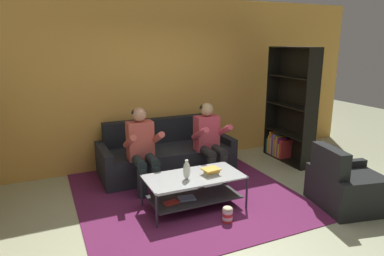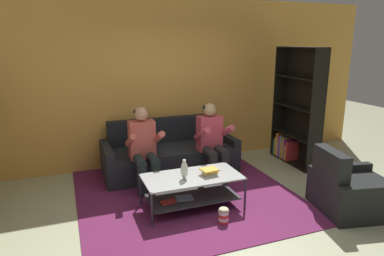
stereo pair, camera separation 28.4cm
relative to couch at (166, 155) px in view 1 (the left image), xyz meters
name	(u,v)px [view 1 (the left image)]	position (x,y,z in m)	size (l,w,h in m)	color
ground	(224,222)	(0.06, -1.90, -0.29)	(16.80, 16.80, 0.00)	#B6BC94
back_partition	(157,83)	(0.06, 0.56, 1.16)	(8.40, 0.12, 2.90)	gold
couch	(166,155)	(0.00, 0.00, 0.00)	(2.20, 0.91, 0.87)	black
person_seated_left	(142,146)	(-0.55, -0.54, 0.38)	(0.50, 0.58, 1.23)	#1F2B2A
person_seated_right	(210,138)	(0.55, -0.54, 0.38)	(0.50, 0.58, 1.22)	#262725
coffee_table	(193,187)	(-0.12, -1.38, 0.01)	(1.28, 0.65, 0.44)	#B4BDBD
area_rug	(181,190)	(-0.05, -0.81, -0.28)	(3.01, 3.33, 0.01)	#67214C
vase	(187,170)	(-0.23, -1.43, 0.28)	(0.09, 0.09, 0.26)	silver
book_stack	(211,171)	(0.13, -1.42, 0.20)	(0.24, 0.20, 0.08)	silver
bookshelf	(289,116)	(2.31, -0.32, 0.54)	(0.32, 1.11, 2.07)	black
armchair	(349,187)	(1.81, -2.19, -0.03)	(1.07, 1.02, 0.84)	black
popcorn_tub	(227,215)	(0.10, -1.91, -0.18)	(0.13, 0.13, 0.21)	red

